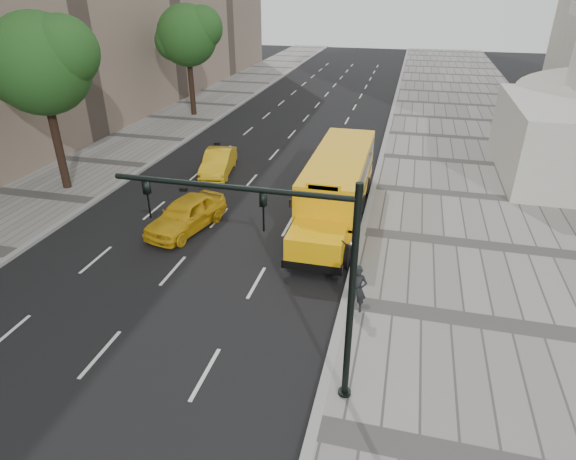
% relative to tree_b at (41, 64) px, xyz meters
% --- Properties ---
extents(ground, '(140.00, 140.00, 0.00)m').
position_rel_tree_b_xyz_m(ground, '(10.41, -1.34, -6.70)').
color(ground, black).
rests_on(ground, ground).
extents(sidewalk_museum, '(12.00, 140.00, 0.15)m').
position_rel_tree_b_xyz_m(sidewalk_museum, '(22.41, -1.34, -6.63)').
color(sidewalk_museum, gray).
rests_on(sidewalk_museum, ground).
extents(sidewalk_far, '(6.00, 140.00, 0.15)m').
position_rel_tree_b_xyz_m(sidewalk_far, '(-0.59, -1.34, -6.63)').
color(sidewalk_far, gray).
rests_on(sidewalk_far, ground).
extents(curb_museum, '(0.30, 140.00, 0.15)m').
position_rel_tree_b_xyz_m(curb_museum, '(16.41, -1.34, -6.63)').
color(curb_museum, gray).
rests_on(curb_museum, ground).
extents(curb_far, '(0.30, 140.00, 0.15)m').
position_rel_tree_b_xyz_m(curb_far, '(2.41, -1.34, -6.63)').
color(curb_far, gray).
rests_on(curb_far, ground).
extents(tree_b, '(5.59, 4.97, 9.15)m').
position_rel_tree_b_xyz_m(tree_b, '(0.00, 0.00, 0.00)').
color(tree_b, black).
rests_on(tree_b, ground).
extents(tree_c, '(5.37, 4.78, 8.85)m').
position_rel_tree_b_xyz_m(tree_c, '(-0.00, 17.02, -0.21)').
color(tree_c, black).
rests_on(tree_c, ground).
extents(school_bus, '(2.96, 11.56, 3.19)m').
position_rel_tree_b_xyz_m(school_bus, '(14.91, 0.53, -4.94)').
color(school_bus, '#FFB209').
rests_on(school_bus, ground).
extents(taxi_near, '(2.80, 4.82, 1.54)m').
position_rel_tree_b_xyz_m(taxi_near, '(8.43, -2.83, -5.93)').
color(taxi_near, gold).
rests_on(taxi_near, ground).
extents(taxi_far, '(2.23, 4.52, 1.43)m').
position_rel_tree_b_xyz_m(taxi_far, '(7.15, 4.41, -5.99)').
color(taxi_far, gold).
rests_on(taxi_far, ground).
extents(pedestrian, '(0.66, 0.45, 1.75)m').
position_rel_tree_b_xyz_m(pedestrian, '(16.84, -7.34, -5.68)').
color(pedestrian, black).
rests_on(pedestrian, sidewalk_museum).
extents(traffic_signal, '(6.18, 0.36, 6.40)m').
position_rel_tree_b_xyz_m(traffic_signal, '(15.60, -11.24, -2.61)').
color(traffic_signal, black).
rests_on(traffic_signal, ground).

